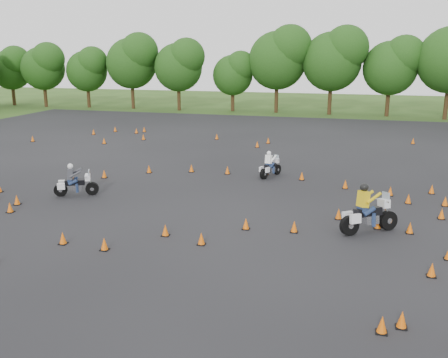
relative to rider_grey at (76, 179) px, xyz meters
name	(u,v)px	position (x,y,z in m)	size (l,w,h in m)	color
ground	(198,232)	(7.50, -3.38, -0.85)	(140.00, 140.00, 0.00)	#2D5119
asphalt_pad	(234,192)	(7.50, 2.62, -0.84)	(62.00, 62.00, 0.00)	black
treeline	(342,75)	(11.57, 31.62, 3.84)	(86.67, 32.68, 10.75)	#1D4313
traffic_cones	(230,190)	(7.41, 2.20, -0.62)	(36.28, 33.41, 0.45)	#E55E09
rider_grey	(76,179)	(0.00, 0.00, 0.00)	(2.18, 0.67, 1.68)	#3D3E44
rider_yellow	(371,209)	(14.13, -1.72, 0.16)	(2.60, 0.80, 2.00)	gold
rider_white	(271,164)	(8.76, 6.34, -0.08)	(1.98, 0.61, 1.53)	white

